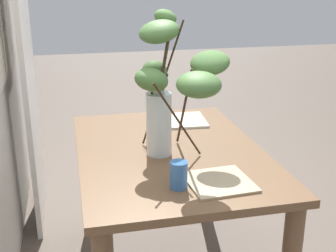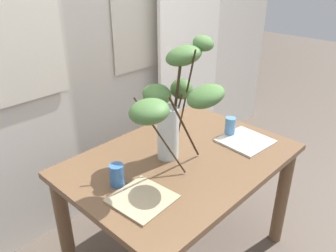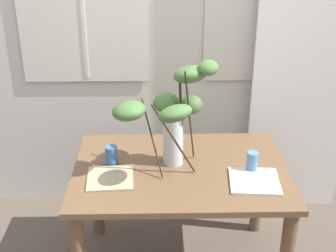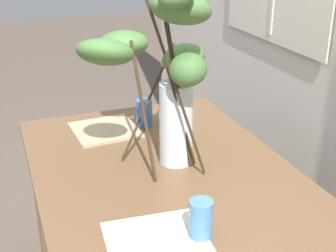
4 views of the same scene
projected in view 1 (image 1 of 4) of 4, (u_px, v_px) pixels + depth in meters
curtain_sheer_side at (24, 36)px, 2.64m from camera, size 0.69×0.03×2.35m
dining_table at (170, 175)px, 2.17m from camera, size 1.22×0.87×0.73m
vase_with_branches at (171, 80)px, 1.96m from camera, size 0.61×0.49×0.65m
drinking_glass_blue_left at (179, 175)px, 1.73m from camera, size 0.07×0.07×0.11m
drinking_glass_blue_right at (161, 113)px, 2.49m from camera, size 0.06×0.06×0.12m
plate_square_left at (219, 182)px, 1.79m from camera, size 0.27×0.27×0.01m
plate_square_right at (181, 120)px, 2.52m from camera, size 0.29×0.29×0.01m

